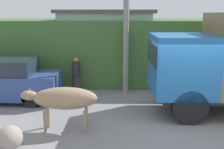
{
  "coord_description": "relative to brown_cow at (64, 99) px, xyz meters",
  "views": [
    {
      "loc": [
        -2.29,
        -7.73,
        3.36
      ],
      "look_at": [
        -2.42,
        0.2,
        1.52
      ],
      "focal_mm": 42.0,
      "sensor_mm": 36.0,
      "label": 1
    }
  ],
  "objects": [
    {
      "name": "utility_pole",
      "position": [
        1.92,
        3.81,
        2.59
      ],
      "size": [
        0.9,
        0.24,
        6.9
      ],
      "color": "gray",
      "rests_on": "ground_plane"
    },
    {
      "name": "building_backdrop",
      "position": [
        0.99,
        5.66,
        0.82
      ],
      "size": [
        4.57,
        2.7,
        3.53
      ],
      "color": "#8CC69E",
      "rests_on": "ground_plane"
    },
    {
      "name": "pedestrian_on_hill",
      "position": [
        -0.17,
        3.6,
        -0.11
      ],
      "size": [
        0.48,
        0.48,
        1.57
      ],
      "rotation": [
        0.0,
        0.0,
        3.62
      ],
      "color": "#38332D",
      "rests_on": "ground_plane"
    },
    {
      "name": "hillside_embankment",
      "position": [
        3.81,
        7.42,
        0.56
      ],
      "size": [
        32.0,
        6.47,
        3.06
      ],
      "color": "#426B33",
      "rests_on": "ground_plane"
    },
    {
      "name": "roadside_rock",
      "position": [
        -1.15,
        -1.18,
        -0.65
      ],
      "size": [
        0.63,
        0.63,
        0.63
      ],
      "color": "gray",
      "rests_on": "ground_plane"
    },
    {
      "name": "ground_plane",
      "position": [
        3.81,
        0.54,
        -0.97
      ],
      "size": [
        60.0,
        60.0,
        0.0
      ],
      "primitive_type": "plane",
      "color": "gray"
    },
    {
      "name": "parked_suv",
      "position": [
        -3.0,
        2.65,
        -0.16
      ],
      "size": [
        4.58,
        1.74,
        1.67
      ],
      "rotation": [
        0.0,
        0.0,
        0.04
      ],
      "color": "#334C8C",
      "rests_on": "ground_plane"
    },
    {
      "name": "brown_cow",
      "position": [
        0.0,
        0.0,
        0.0
      ],
      "size": [
        2.23,
        0.65,
        1.3
      ],
      "rotation": [
        0.0,
        0.0,
        -0.04
      ],
      "color": "#9E7F60",
      "rests_on": "ground_plane"
    }
  ]
}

